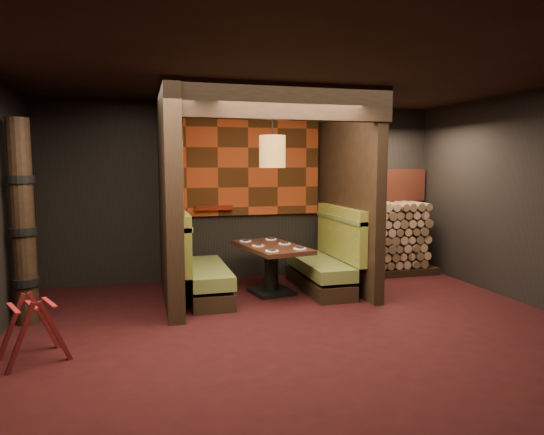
% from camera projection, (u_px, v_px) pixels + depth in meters
% --- Properties ---
extents(floor, '(6.50, 5.50, 0.02)m').
position_uv_depth(floor, '(302.00, 331.00, 5.48)').
color(floor, black).
rests_on(floor, ground).
extents(ceiling, '(6.50, 5.50, 0.02)m').
position_uv_depth(ceiling, '(304.00, 71.00, 5.17)').
color(ceiling, black).
rests_on(ceiling, ground).
extents(wall_back, '(6.50, 0.02, 2.85)m').
position_uv_depth(wall_back, '(249.00, 192.00, 7.97)').
color(wall_back, black).
rests_on(wall_back, ground).
extents(wall_front, '(6.50, 0.02, 2.85)m').
position_uv_depth(wall_front, '(464.00, 246.00, 2.68)').
color(wall_front, black).
rests_on(wall_front, ground).
extents(partition_left, '(0.20, 2.20, 2.85)m').
position_uv_depth(partition_left, '(169.00, 197.00, 6.56)').
color(partition_left, black).
rests_on(partition_left, floor).
extents(partition_right, '(0.15, 2.10, 2.85)m').
position_uv_depth(partition_right, '(348.00, 194.00, 7.29)').
color(partition_right, black).
rests_on(partition_right, floor).
extents(header_beam, '(2.85, 0.18, 0.44)m').
position_uv_depth(header_beam, '(283.00, 101.00, 5.86)').
color(header_beam, black).
rests_on(header_beam, partition_left).
extents(tapa_back_panel, '(2.40, 0.06, 1.55)m').
position_uv_depth(tapa_back_panel, '(248.00, 167.00, 7.87)').
color(tapa_back_panel, maroon).
rests_on(tapa_back_panel, wall_back).
extents(tapa_side_panel, '(0.04, 1.85, 1.45)m').
position_uv_depth(tapa_side_panel, '(177.00, 166.00, 6.71)').
color(tapa_side_panel, maroon).
rests_on(tapa_side_panel, partition_left).
extents(lacquer_shelf, '(0.60, 0.12, 0.07)m').
position_uv_depth(lacquer_shelf, '(214.00, 208.00, 7.74)').
color(lacquer_shelf, '#5D160A').
rests_on(lacquer_shelf, wall_back).
extents(booth_bench_left, '(0.68, 1.60, 1.14)m').
position_uv_depth(booth_bench_left, '(199.00, 270.00, 6.77)').
color(booth_bench_left, black).
rests_on(booth_bench_left, floor).
extents(booth_bench_right, '(0.68, 1.60, 1.14)m').
position_uv_depth(booth_bench_right, '(326.00, 263.00, 7.26)').
color(booth_bench_right, black).
rests_on(booth_bench_right, floor).
extents(dining_table, '(0.96, 1.46, 0.71)m').
position_uv_depth(dining_table, '(271.00, 261.00, 7.01)').
color(dining_table, black).
rests_on(dining_table, floor).
extents(place_settings, '(0.76, 1.17, 0.03)m').
position_uv_depth(place_settings, '(271.00, 244.00, 6.98)').
color(place_settings, white).
rests_on(place_settings, dining_table).
extents(pendant_lamp, '(0.37, 0.37, 1.03)m').
position_uv_depth(pendant_lamp, '(272.00, 152.00, 6.79)').
color(pendant_lamp, olive).
rests_on(pendant_lamp, ceiling).
extents(luggage_rack, '(0.73, 0.64, 0.67)m').
position_uv_depth(luggage_rack, '(33.00, 327.00, 4.62)').
color(luggage_rack, '#480F10').
rests_on(luggage_rack, floor).
extents(totem_column, '(0.31, 0.31, 2.40)m').
position_uv_depth(totem_column, '(23.00, 224.00, 5.61)').
color(totem_column, black).
rests_on(totem_column, floor).
extents(firewood_stack, '(1.73, 0.70, 1.22)m').
position_uv_depth(firewood_stack, '(385.00, 238.00, 8.26)').
color(firewood_stack, black).
rests_on(firewood_stack, floor).
extents(mosaic_header, '(1.83, 0.10, 0.56)m').
position_uv_depth(mosaic_header, '(377.00, 185.00, 8.48)').
color(mosaic_header, maroon).
rests_on(mosaic_header, wall_back).
extents(bay_front_post, '(0.08, 0.08, 2.85)m').
position_uv_depth(bay_front_post, '(347.00, 193.00, 7.57)').
color(bay_front_post, black).
rests_on(bay_front_post, floor).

